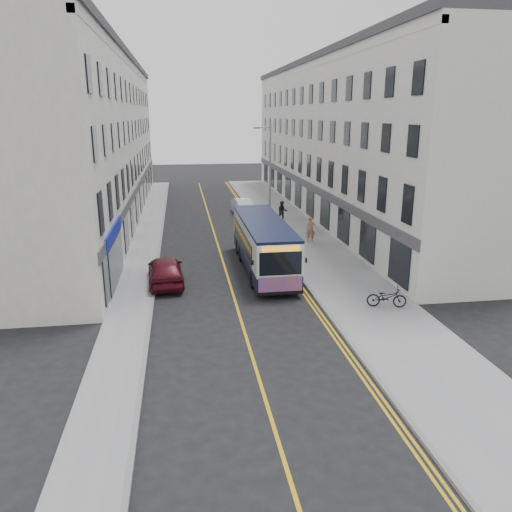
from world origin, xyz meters
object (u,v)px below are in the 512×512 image
object	(u,v)px
bicycle	(387,297)
car_maroon	(165,270)
pedestrian_near	(311,230)
car_white	(244,207)
streetlamp	(269,176)
pedestrian_far	(282,211)
city_bus	(263,243)

from	to	relation	value
bicycle	car_maroon	bearing A→B (deg)	77.81
pedestrian_near	car_white	bearing A→B (deg)	113.44
streetlamp	car_maroon	xyz separation A→B (m)	(-7.57, -11.06, -3.61)
pedestrian_far	car_white	xyz separation A→B (m)	(-2.72, 4.32, -0.30)
streetlamp	car_white	bearing A→B (deg)	97.27
pedestrian_far	car_white	bearing A→B (deg)	126.38
pedestrian_far	car_white	size ratio (longest dim) A/B	0.41
pedestrian_near	pedestrian_far	world-z (taller)	pedestrian_near
bicycle	car_white	bearing A→B (deg)	23.67
streetlamp	car_white	size ratio (longest dim) A/B	1.91
pedestrian_near	pedestrian_far	distance (m)	7.10
pedestrian_far	streetlamp	bearing A→B (deg)	-113.79
car_white	city_bus	bearing A→B (deg)	-100.51
city_bus	car_maroon	xyz separation A→B (m)	(-5.60, -1.70, -0.85)
city_bus	pedestrian_far	xyz separation A→B (m)	(3.72, 12.65, -0.64)
pedestrian_near	car_maroon	size ratio (longest dim) A/B	0.40
streetlamp	pedestrian_far	xyz separation A→B (m)	(1.75, 3.28, -3.40)
bicycle	pedestrian_far	distance (m)	19.64
pedestrian_far	bicycle	bearing A→B (deg)	-82.96
car_white	car_maroon	distance (m)	19.79
bicycle	pedestrian_near	xyz separation A→B (m)	(-0.38, 12.53, 0.42)
car_maroon	pedestrian_near	bearing A→B (deg)	-147.24
streetlamp	car_maroon	distance (m)	13.88
bicycle	pedestrian_near	size ratio (longest dim) A/B	1.02
pedestrian_near	car_white	world-z (taller)	pedestrian_near
car_maroon	city_bus	bearing A→B (deg)	-166.64
car_white	car_maroon	size ratio (longest dim) A/B	0.92
city_bus	pedestrian_far	size ratio (longest dim) A/B	5.89
streetlamp	pedestrian_near	size ratio (longest dim) A/B	4.46
city_bus	pedestrian_near	xyz separation A→B (m)	(4.30, 5.57, -0.61)
bicycle	pedestrian_near	bearing A→B (deg)	16.67
bicycle	car_maroon	xyz separation A→B (m)	(-10.28, 5.26, 0.17)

